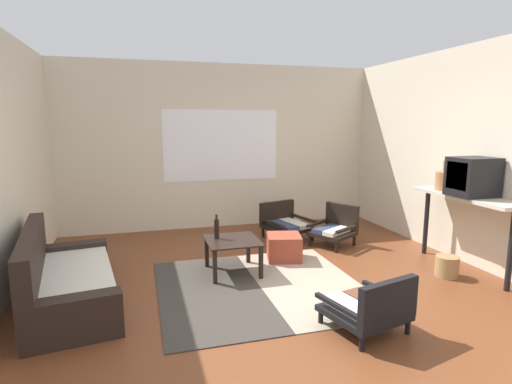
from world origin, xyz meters
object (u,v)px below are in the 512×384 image
(couch, at_px, (64,282))
(console_shelf, at_px, (466,205))
(clay_vase, at_px, (446,180))
(wicker_basket, at_px, (447,266))
(armchair_striped_foreground, at_px, (371,307))
(glass_bottle, at_px, (217,228))
(coffee_table, at_px, (233,246))
(ottoman_orange, at_px, (284,247))
(armchair_corner, at_px, (335,227))
(crt_television, at_px, (473,177))
(armchair_by_window, at_px, (285,222))

(couch, distance_m, console_shelf, 4.47)
(clay_vase, relative_size, wicker_basket, 1.45)
(couch, height_order, console_shelf, console_shelf)
(armchair_striped_foreground, distance_m, glass_bottle, 2.04)
(console_shelf, bearing_deg, coffee_table, 166.27)
(ottoman_orange, bearing_deg, armchair_corner, 23.93)
(armchair_striped_foreground, distance_m, crt_television, 2.28)
(couch, distance_m, clay_vase, 4.50)
(armchair_corner, bearing_deg, wicker_basket, -65.74)
(armchair_by_window, bearing_deg, glass_bottle, -138.29)
(clay_vase, bearing_deg, armchair_corner, 134.94)
(glass_bottle, bearing_deg, console_shelf, -14.91)
(clay_vase, bearing_deg, coffee_table, 173.61)
(armchair_corner, distance_m, wicker_basket, 1.63)
(wicker_basket, bearing_deg, armchair_striped_foreground, -150.32)
(coffee_table, distance_m, wicker_basket, 2.48)
(couch, height_order, crt_television, crt_television)
(ottoman_orange, distance_m, glass_bottle, 0.99)
(coffee_table, bearing_deg, console_shelf, -13.73)
(couch, distance_m, armchair_striped_foreground, 2.87)
(crt_television, bearing_deg, ottoman_orange, 152.70)
(armchair_corner, relative_size, ottoman_orange, 1.76)
(armchair_by_window, distance_m, console_shelf, 2.51)
(couch, distance_m, coffee_table, 1.80)
(armchair_by_window, distance_m, wicker_basket, 2.38)
(wicker_basket, bearing_deg, couch, 174.27)
(console_shelf, relative_size, wicker_basket, 5.56)
(armchair_corner, bearing_deg, armchair_by_window, 137.64)
(console_shelf, bearing_deg, couch, 176.45)
(wicker_basket, bearing_deg, armchair_corner, 114.26)
(coffee_table, xyz_separation_m, clay_vase, (2.67, -0.30, 0.71))
(armchair_striped_foreground, height_order, crt_television, crt_television)
(armchair_corner, distance_m, crt_television, 1.93)
(crt_television, bearing_deg, console_shelf, 87.33)
(ottoman_orange, relative_size, wicker_basket, 1.64)
(wicker_basket, bearing_deg, crt_television, 12.35)
(armchair_striped_foreground, distance_m, wicker_basket, 1.77)
(clay_vase, relative_size, glass_bottle, 1.29)
(armchair_corner, height_order, ottoman_orange, armchair_corner)
(couch, bearing_deg, wicker_basket, -5.73)
(armchair_by_window, distance_m, ottoman_orange, 1.02)
(clay_vase, bearing_deg, armchair_by_window, 135.91)
(ottoman_orange, relative_size, crt_television, 0.90)
(armchair_by_window, height_order, console_shelf, console_shelf)
(armchair_corner, distance_m, ottoman_orange, 1.03)
(armchair_corner, bearing_deg, couch, -162.71)
(glass_bottle, height_order, wicker_basket, glass_bottle)
(coffee_table, distance_m, console_shelf, 2.78)
(coffee_table, relative_size, clay_vase, 1.71)
(glass_bottle, bearing_deg, clay_vase, -8.06)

